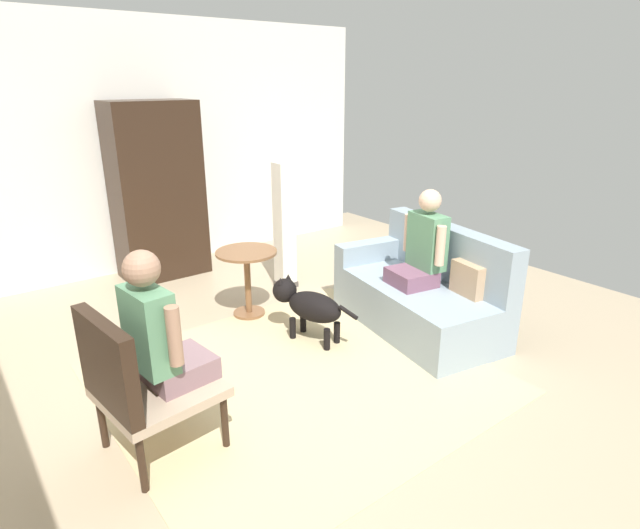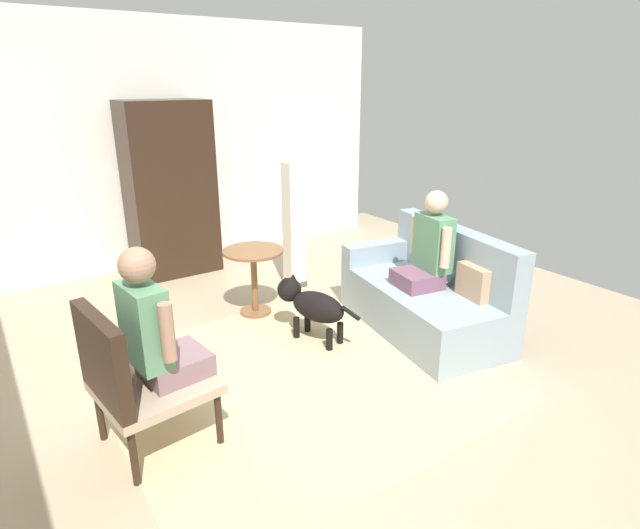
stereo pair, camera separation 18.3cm
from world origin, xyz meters
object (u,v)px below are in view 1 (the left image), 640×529
(armchair, at_px, (135,381))
(armoire_cabinet, at_px, (157,191))
(dog, at_px, (308,304))
(person_on_armchair, at_px, (158,333))
(person_on_couch, at_px, (423,247))
(column_lamp, at_px, (285,227))
(round_end_table, at_px, (247,271))
(couch, at_px, (421,293))

(armchair, distance_m, armoire_cabinet, 3.28)
(dog, bearing_deg, person_on_armchair, -158.18)
(person_on_couch, height_order, column_lamp, column_lamp)
(person_on_couch, xyz_separation_m, person_on_armchair, (-2.46, -0.18, 0.00))
(dog, bearing_deg, column_lamp, 64.91)
(round_end_table, bearing_deg, armchair, -137.97)
(round_end_table, distance_m, armoire_cabinet, 1.69)
(round_end_table, relative_size, column_lamp, 0.48)
(column_lamp, bearing_deg, person_on_couch, -75.27)
(person_on_couch, xyz_separation_m, column_lamp, (-0.41, 1.56, -0.10))
(armchair, bearing_deg, column_lamp, 38.50)
(person_on_couch, xyz_separation_m, dog, (-0.94, 0.42, -0.44))
(couch, xyz_separation_m, round_end_table, (-1.14, 1.16, 0.13))
(armchair, relative_size, round_end_table, 1.48)
(person_on_armchair, distance_m, dog, 1.69)
(couch, bearing_deg, person_on_couch, -159.28)
(dog, bearing_deg, armoire_cabinet, 98.81)
(armchair, relative_size, person_on_armchair, 1.11)
(column_lamp, relative_size, armoire_cabinet, 0.70)
(couch, bearing_deg, armoire_cabinet, 116.12)
(column_lamp, bearing_deg, armchair, -141.50)
(couch, xyz_separation_m, column_lamp, (-0.45, 1.54, 0.35))
(round_end_table, bearing_deg, person_on_armchair, -135.05)
(couch, distance_m, dog, 1.07)
(person_on_armchair, relative_size, round_end_table, 1.33)
(person_on_couch, relative_size, dog, 1.01)
(person_on_armchair, bearing_deg, dog, 21.82)
(couch, relative_size, person_on_armchair, 2.02)
(person_on_couch, bearing_deg, person_on_armchair, -175.71)
(armoire_cabinet, bearing_deg, column_lamp, -53.39)
(dog, height_order, armoire_cabinet, armoire_cabinet)
(armchair, height_order, column_lamp, column_lamp)
(dog, relative_size, column_lamp, 0.61)
(couch, distance_m, round_end_table, 1.63)
(armchair, bearing_deg, armoire_cabinet, 65.99)
(couch, relative_size, person_on_couch, 2.07)
(person_on_couch, distance_m, dog, 1.12)
(armoire_cabinet, bearing_deg, dog, -81.19)
(armchair, xyz_separation_m, person_on_couch, (2.63, 0.20, 0.24))
(armchair, bearing_deg, person_on_couch, 4.45)
(person_on_armchair, relative_size, column_lamp, 0.63)
(couch, relative_size, round_end_table, 2.69)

